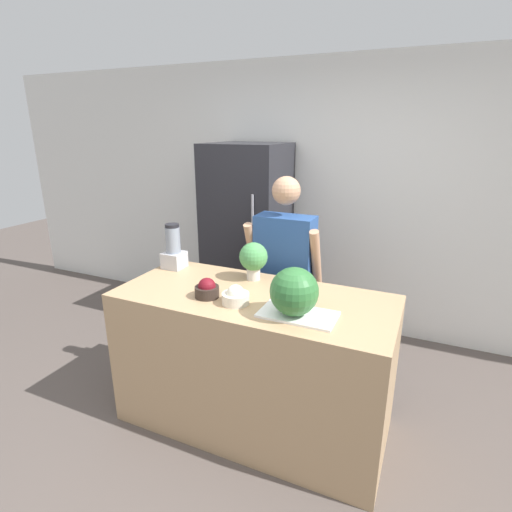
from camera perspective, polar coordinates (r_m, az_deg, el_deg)
The scene contains 11 objects.
ground_plane at distance 2.80m, azimuth -4.09°, elevation -27.00°, with size 14.00×14.00×0.00m, color #564C47.
wall_back at distance 4.02m, azimuth 10.01°, elevation 8.00°, with size 8.00×0.06×2.60m.
counter_island at distance 2.77m, azimuth -0.35°, elevation -14.73°, with size 1.77×0.79×0.96m.
refrigerator at distance 3.98m, azimuth -1.24°, elevation 2.52°, with size 0.73×0.70×1.84m.
person at distance 3.15m, azimuth 4.04°, elevation -3.36°, with size 0.59×0.26×1.64m.
cutting_board at distance 2.29m, azimuth 5.98°, elevation -8.31°, with size 0.44×0.24×0.01m.
watermelon at distance 2.22m, azimuth 5.47°, elevation -5.08°, with size 0.27×0.27×0.27m.
bowl_cherries at distance 2.52m, azimuth -7.02°, elevation -4.75°, with size 0.15×0.15×0.13m.
bowl_cream at distance 2.42m, azimuth -2.94°, elevation -5.78°, with size 0.17×0.17×0.12m.
blender at distance 3.05m, azimuth -11.70°, elevation 0.90°, with size 0.15×0.15×0.34m.
potted_plant at distance 2.75m, azimuth -0.37°, elevation -0.30°, with size 0.20×0.20×0.27m.
Camera 1 is at (0.97, -1.73, 1.98)m, focal length 28.00 mm.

